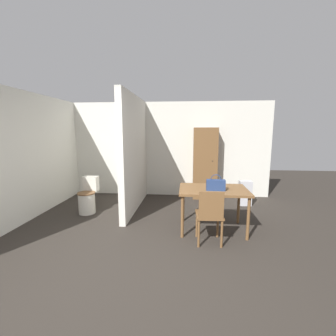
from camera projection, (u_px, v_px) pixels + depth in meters
name	position (u px, v px, depth m)	size (l,w,h in m)	color
ground_plane	(126.00, 277.00, 2.69)	(16.00, 16.00, 0.00)	#2D2823
wall_back	(161.00, 149.00, 6.09)	(5.74, 0.12, 2.50)	silver
wall_left	(29.00, 156.00, 4.47)	(0.12, 4.60, 2.50)	silver
partition_wall	(135.00, 153.00, 5.00)	(0.12, 2.18, 2.50)	silver
dining_table	(213.00, 193.00, 3.91)	(1.17, 0.81, 0.75)	brown
wooden_chair	(210.00, 214.00, 3.42)	(0.42, 0.42, 0.87)	brown
toilet	(88.00, 198.00, 4.83)	(0.37, 0.52, 0.76)	silver
handbag	(216.00, 185.00, 3.76)	(0.31, 0.11, 0.27)	navy
wooden_cabinet	(205.00, 164.00, 5.79)	(0.61, 0.39, 1.83)	brown
space_heater	(245.00, 193.00, 5.31)	(0.28, 0.21, 0.58)	#BCBCC1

